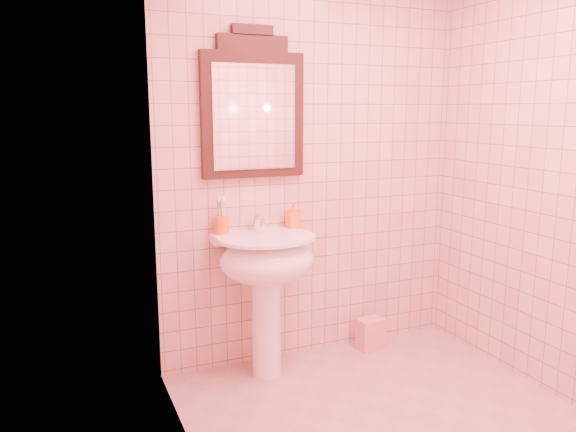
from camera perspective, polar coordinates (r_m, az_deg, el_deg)
name	(u,v)px	position (r m, az deg, el deg)	size (l,w,h in m)	color
back_wall	(313,163)	(3.55, 2.55, 5.37)	(2.00, 0.02, 2.50)	beige
pedestal_sink	(267,270)	(3.29, -2.20, -5.47)	(0.58, 0.58, 0.86)	white
faucet	(258,222)	(3.36, -3.06, -0.63)	(0.04, 0.16, 0.11)	white
mirror	(253,108)	(3.35, -3.56, 10.85)	(0.63, 0.06, 0.88)	black
toothbrush_cup	(221,225)	(3.31, -6.77, -0.88)	(0.08, 0.08, 0.20)	#EB5C13
soap_dispenser	(293,215)	(3.45, 0.52, 0.09)	(0.07, 0.07, 0.16)	orange
towel	(370,334)	(3.88, 8.37, -11.74)	(0.17, 0.11, 0.21)	#D87F89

